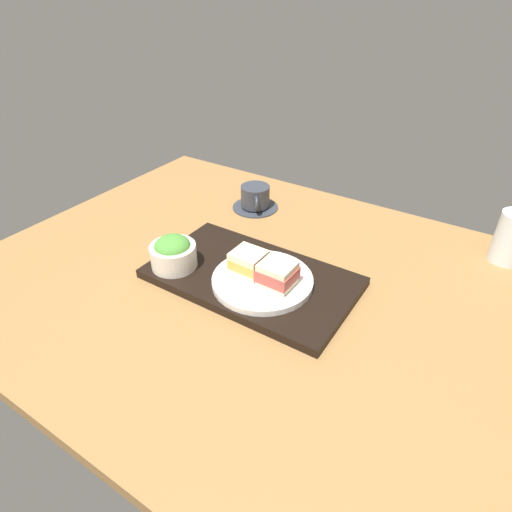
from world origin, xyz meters
The scene contains 8 objects.
ground_plane centered at (0.00, 0.00, -1.50)cm, with size 140.00×100.00×3.00cm, color olive.
serving_tray centered at (-5.48, -1.51, 1.01)cm, with size 45.78×26.18×2.02cm, color black.
sandwich_plate centered at (-1.68, -3.00, 2.71)cm, with size 21.97×21.97×1.38cm, color silver.
sandwich_near centered at (-5.41, -2.78, 5.98)cm, with size 7.00×6.51×5.14cm.
sandwich_far centered at (2.05, -3.22, 6.04)cm, with size 7.47×6.73×5.27cm.
salad_bowl centered at (-22.14, -8.38, 5.60)cm, with size 10.45×10.45×7.60cm.
coffee_cup centered at (-24.24, 28.91, 3.15)cm, with size 13.34×13.34×6.90cm.
drinking_glass centered at (41.12, 38.88, 6.28)cm, with size 7.55×7.55×12.55cm, color silver.
Camera 1 is at (37.39, -66.00, 58.88)cm, focal length 30.11 mm.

